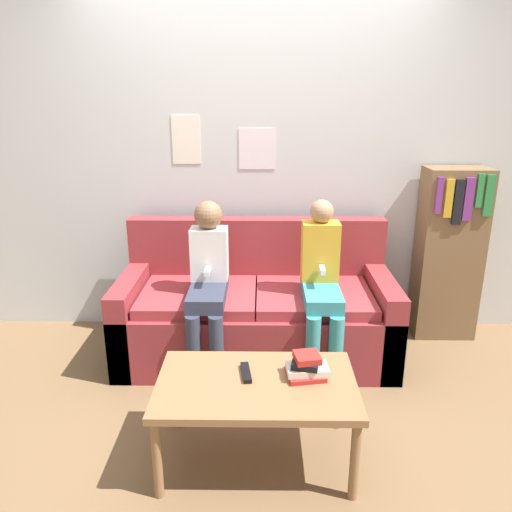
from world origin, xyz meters
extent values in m
plane|color=brown|center=(0.00, 0.00, 0.00)|extent=(10.00, 10.00, 0.00)
cube|color=silver|center=(0.00, 1.03, 1.30)|extent=(8.00, 0.06, 2.60)
cube|color=white|center=(-0.51, 1.00, 1.44)|extent=(0.20, 0.00, 0.34)
cube|color=silver|center=(0.00, 1.00, 1.38)|extent=(0.26, 0.00, 0.29)
cube|color=maroon|center=(0.00, 0.49, 0.21)|extent=(1.85, 0.82, 0.42)
cube|color=maroon|center=(0.00, 0.83, 0.66)|extent=(1.85, 0.14, 0.48)
cube|color=maroon|center=(-0.85, 0.49, 0.29)|extent=(0.14, 0.82, 0.58)
cube|color=maroon|center=(0.85, 0.49, 0.29)|extent=(0.14, 0.82, 0.58)
cube|color=#A1343A|center=(-0.39, 0.45, 0.46)|extent=(0.76, 0.66, 0.07)
cube|color=#A1343A|center=(0.39, 0.45, 0.46)|extent=(0.76, 0.66, 0.07)
cube|color=#8E6642|center=(0.01, -0.57, 0.42)|extent=(0.96, 0.59, 0.04)
cylinder|color=#8E6642|center=(-0.43, -0.82, 0.20)|extent=(0.04, 0.04, 0.41)
cylinder|color=#8E6642|center=(0.45, -0.82, 0.20)|extent=(0.04, 0.04, 0.41)
cylinder|color=#8E6642|center=(-0.43, -0.31, 0.20)|extent=(0.04, 0.04, 0.41)
cylinder|color=#8E6642|center=(0.45, -0.31, 0.20)|extent=(0.04, 0.04, 0.41)
cylinder|color=#33384C|center=(-0.38, 0.05, 0.25)|extent=(0.09, 0.09, 0.49)
cylinder|color=#33384C|center=(-0.24, 0.05, 0.25)|extent=(0.09, 0.09, 0.49)
cube|color=#33384C|center=(-0.31, 0.31, 0.54)|extent=(0.23, 0.51, 0.09)
cube|color=white|center=(-0.31, 0.46, 0.76)|extent=(0.24, 0.16, 0.35)
sphere|color=#8C6647|center=(-0.31, 0.46, 1.02)|extent=(0.18, 0.18, 0.18)
cube|color=white|center=(-0.31, 0.31, 0.69)|extent=(0.03, 0.12, 0.03)
cylinder|color=teal|center=(0.35, 0.05, 0.25)|extent=(0.09, 0.09, 0.49)
cylinder|color=teal|center=(0.49, 0.05, 0.25)|extent=(0.09, 0.09, 0.49)
cube|color=teal|center=(0.42, 0.31, 0.54)|extent=(0.23, 0.51, 0.09)
cube|color=gold|center=(0.42, 0.46, 0.78)|extent=(0.24, 0.16, 0.39)
sphere|color=tan|center=(0.42, 0.46, 1.04)|extent=(0.15, 0.15, 0.15)
cube|color=white|center=(0.42, 0.31, 0.70)|extent=(0.03, 0.12, 0.03)
cube|color=black|center=(-0.04, -0.50, 0.45)|extent=(0.06, 0.17, 0.02)
cube|color=red|center=(0.25, -0.52, 0.45)|extent=(0.20, 0.18, 0.02)
cube|color=silver|center=(0.26, -0.51, 0.48)|extent=(0.21, 0.14, 0.03)
cube|color=black|center=(0.25, -0.51, 0.51)|extent=(0.15, 0.14, 0.03)
cube|color=red|center=(0.26, -0.51, 0.55)|extent=(0.14, 0.14, 0.03)
cube|color=brown|center=(1.41, 0.85, 0.63)|extent=(0.44, 0.27, 1.27)
cube|color=#7A3389|center=(1.24, 0.70, 1.10)|extent=(0.04, 0.02, 0.25)
cube|color=gold|center=(1.31, 0.70, 1.08)|extent=(0.05, 0.02, 0.26)
cube|color=black|center=(1.37, 0.70, 1.05)|extent=(0.06, 0.02, 0.31)
cube|color=#7A3389|center=(1.44, 0.70, 1.07)|extent=(0.06, 0.02, 0.29)
cube|color=#2D8442|center=(1.51, 0.70, 1.13)|extent=(0.04, 0.02, 0.23)
cube|color=#2D8442|center=(1.58, 0.70, 1.10)|extent=(0.06, 0.02, 0.28)
camera|label=1|loc=(0.04, -2.65, 1.76)|focal=35.00mm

